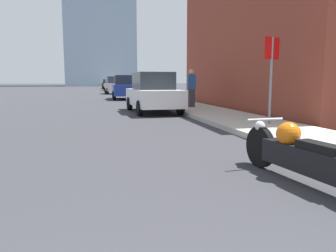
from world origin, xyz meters
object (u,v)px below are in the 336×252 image
Objects in this scene: parked_car_white at (153,93)px; stop_sign at (271,65)px; pedestrian at (192,88)px; parked_car_blue at (126,88)px; parked_car_yellow at (111,85)px; parked_car_silver at (115,85)px; motorcycle at (300,154)px; parked_car_black at (108,84)px.

stop_sign is at bearing -69.54° from parked_car_white.
pedestrian is at bearing 93.77° from stop_sign.
stop_sign is at bearing -79.33° from parked_car_blue.
parked_car_white is at bearing -95.09° from parked_car_yellow.
parked_car_yellow is at bearing 93.48° from pedestrian.
parked_car_silver is at bearing -96.40° from parked_car_yellow.
parked_car_white is 2.54× the size of pedestrian.
parked_car_blue is (-0.31, 20.92, 0.48)m from motorcycle.
motorcycle is 0.57× the size of parked_car_black.
parked_car_yellow is (0.25, 12.09, -0.08)m from parked_car_silver.
parked_car_blue is at bearing -95.44° from parked_car_yellow.
parked_car_black is (-0.03, 10.92, 0.00)m from parked_car_yellow.
parked_car_silver reaches higher than parked_car_yellow.
parked_car_silver is 1.65× the size of stop_sign.
parked_car_white reaches higher than motorcycle.
pedestrian is (2.26, -20.85, 0.15)m from parked_car_silver.
motorcycle is 43.84m from parked_car_yellow.
parked_car_white is (-0.15, 10.21, 0.44)m from motorcycle.
parked_car_silver is 0.91× the size of parked_car_black.
parked_car_silver reaches higher than parked_car_black.
parked_car_black is at bearing 91.80° from parked_car_blue.
parked_car_yellow is 2.28× the size of pedestrian.
stop_sign reaches higher than parked_car_black.
parked_car_yellow is 33.00m from pedestrian.
parked_car_black is 2.49× the size of pedestrian.
parked_car_blue reaches higher than parked_car_black.
pedestrian reaches higher than parked_car_blue.
stop_sign is (2.67, -27.12, 0.88)m from parked_car_silver.
parked_car_white is at bearing -84.58° from parked_car_black.
parked_car_silver is at bearing 88.43° from parked_car_white.
motorcycle is 1.03× the size of stop_sign.
parked_car_blue is at bearing 84.44° from motorcycle.
parked_car_blue reaches higher than parked_car_white.
parked_car_yellow is 1.66× the size of stop_sign.
parked_car_white is 6.13m from stop_sign.
pedestrian is at bearing -82.05° from parked_car_black.
parked_car_white is 33.63m from parked_car_yellow.
parked_car_blue reaches higher than parked_car_yellow.
parked_car_white is at bearing -160.35° from pedestrian.
pedestrian is at bearing -86.73° from parked_car_silver.
pedestrian is (2.04, -43.85, 0.23)m from parked_car_black.
parked_car_silver is 20.97m from pedestrian.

